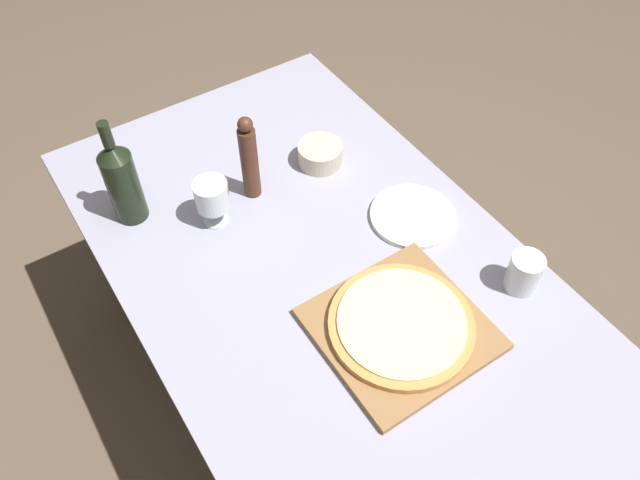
{
  "coord_description": "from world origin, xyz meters",
  "views": [
    {
      "loc": [
        -0.51,
        -0.75,
        1.97
      ],
      "look_at": [
        0.01,
        0.05,
        0.81
      ],
      "focal_mm": 35.0,
      "sensor_mm": 36.0,
      "label": 1
    }
  ],
  "objects_px": {
    "wine_glass": "(212,196)",
    "wine_bottle": "(122,181)",
    "pepper_mill": "(249,159)",
    "pizza": "(401,324)",
    "small_bowl": "(320,154)"
  },
  "relations": [
    {
      "from": "pepper_mill",
      "to": "small_bowl",
      "type": "bearing_deg",
      "value": -0.16
    },
    {
      "from": "pizza",
      "to": "wine_bottle",
      "type": "distance_m",
      "value": 0.76
    },
    {
      "from": "small_bowl",
      "to": "wine_bottle",
      "type": "bearing_deg",
      "value": 168.79
    },
    {
      "from": "pizza",
      "to": "pepper_mill",
      "type": "relative_size",
      "value": 1.29
    },
    {
      "from": "wine_bottle",
      "to": "small_bowl",
      "type": "height_order",
      "value": "wine_bottle"
    },
    {
      "from": "pizza",
      "to": "wine_glass",
      "type": "bearing_deg",
      "value": 110.24
    },
    {
      "from": "pepper_mill",
      "to": "pizza",
      "type": "bearing_deg",
      "value": -83.42
    },
    {
      "from": "wine_glass",
      "to": "wine_bottle",
      "type": "bearing_deg",
      "value": 141.58
    },
    {
      "from": "wine_bottle",
      "to": "pepper_mill",
      "type": "height_order",
      "value": "wine_bottle"
    },
    {
      "from": "pizza",
      "to": "wine_bottle",
      "type": "xyz_separation_m",
      "value": [
        -0.37,
        0.66,
        0.1
      ]
    },
    {
      "from": "wine_bottle",
      "to": "wine_glass",
      "type": "height_order",
      "value": "wine_bottle"
    },
    {
      "from": "wine_bottle",
      "to": "pepper_mill",
      "type": "relative_size",
      "value": 1.2
    },
    {
      "from": "pizza",
      "to": "wine_bottle",
      "type": "bearing_deg",
      "value": 118.94
    },
    {
      "from": "pepper_mill",
      "to": "wine_bottle",
      "type": "bearing_deg",
      "value": 161.31
    },
    {
      "from": "wine_glass",
      "to": "pepper_mill",
      "type": "bearing_deg",
      "value": 15.08
    }
  ]
}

